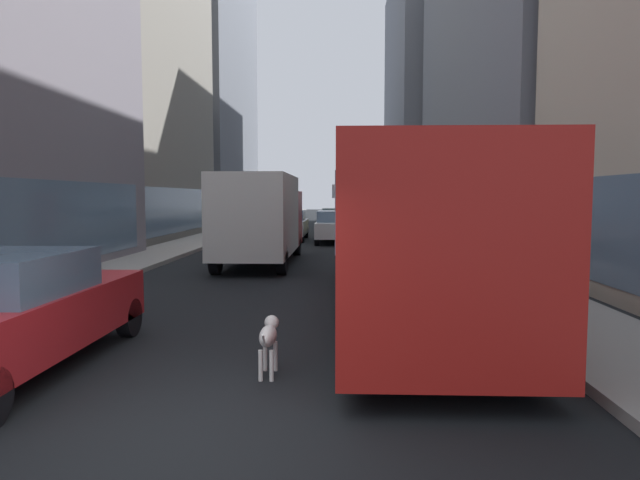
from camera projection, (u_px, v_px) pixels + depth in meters
The scene contains 14 objects.
ground_plane at pixel (320, 229), 40.17m from camera, with size 120.00×120.00×0.00m, color black.
sidewalk_left at pixel (242, 227), 40.38m from camera, with size 2.40×110.00×0.15m, color #9E9991.
sidewalk_right at pixel (398, 228), 39.94m from camera, with size 2.40×110.00×0.15m, color gray.
building_left_far at pixel (188, 27), 48.05m from camera, with size 9.42×18.03×34.23m.
building_right_mid at pixel (550, 59), 27.16m from camera, with size 9.50×21.09×18.24m.
building_right_far at pixel (459, 98), 48.51m from camera, with size 11.66×18.69×22.09m.
transit_bus at pixel (401, 224), 11.28m from camera, with size 2.78×11.53×3.05m.
car_red_coupe at pixel (11, 311), 7.30m from camera, with size 1.87×4.57×1.62m.
car_white_van at pixel (334, 226), 28.00m from camera, with size 1.78×4.77×1.62m.
car_silver_sedan at pixel (290, 225), 29.60m from camera, with size 1.76×4.47×1.62m.
car_yellow_taxi at pixel (335, 221), 34.52m from camera, with size 1.70×4.39×1.62m.
car_blue_hatchback at pixel (358, 217), 40.78m from camera, with size 1.88×4.23×1.62m.
box_truck at pixel (261, 216), 19.04m from camera, with size 2.30×7.50×3.05m.
dalmatian_dog at pixel (269, 336), 7.23m from camera, with size 0.22×0.96×0.72m.
Camera 1 is at (1.58, -5.08, 2.34)m, focal length 30.88 mm.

